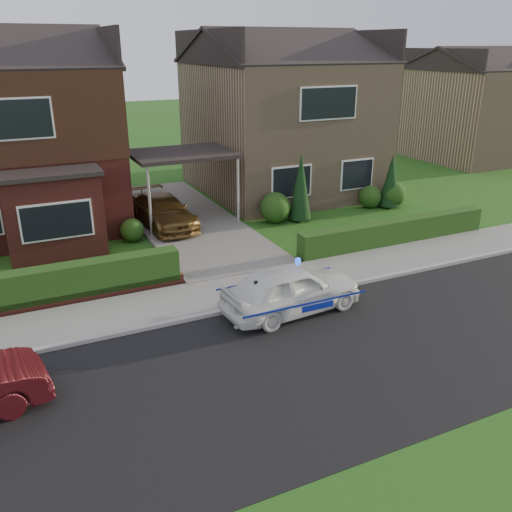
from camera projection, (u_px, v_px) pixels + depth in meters
ground at (339, 357)px, 12.21m from camera, size 120.00×120.00×0.00m
road at (339, 357)px, 12.21m from camera, size 60.00×6.00×0.02m
kerb at (277, 300)px, 14.76m from camera, size 60.00×0.16×0.12m
sidewalk at (260, 286)px, 15.65m from camera, size 60.00×2.00×0.10m
driveway at (185, 220)px, 21.45m from camera, size 3.80×12.00×0.12m
house_left at (8, 123)px, 20.23m from camera, size 7.50×9.53×7.25m
house_right at (281, 112)px, 24.96m from camera, size 7.50×8.06×7.25m
carport_link at (182, 155)px, 20.46m from camera, size 3.80×3.00×2.77m
dwarf_wall at (43, 303)px, 14.31m from camera, size 7.70×0.25×0.36m
hedge_left at (44, 307)px, 14.50m from camera, size 7.50×0.55×0.90m
hedge_right at (393, 245)px, 19.02m from camera, size 7.50×0.55×0.80m
shrub_left_mid at (86, 232)px, 18.21m from camera, size 1.32×1.32×1.32m
shrub_left_near at (132, 230)px, 19.19m from camera, size 0.84×0.84×0.84m
shrub_right_near at (275, 208)px, 21.18m from camera, size 1.20×1.20×1.20m
shrub_right_mid at (370, 197)px, 23.13m from camera, size 0.96×0.96×0.96m
shrub_right_far at (393, 194)px, 23.25m from camera, size 1.08×1.08×1.08m
conifer_a at (301, 189)px, 21.15m from camera, size 0.90×0.90×2.60m
conifer_b at (391, 182)px, 22.97m from camera, size 0.90×0.90×2.20m
neighbour_right at (473, 114)px, 32.67m from camera, size 6.50×7.00×5.20m
police_car at (291, 289)px, 14.03m from camera, size 3.46×3.88×1.45m
driveway_car at (163, 211)px, 20.39m from camera, size 1.97×4.13×1.16m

